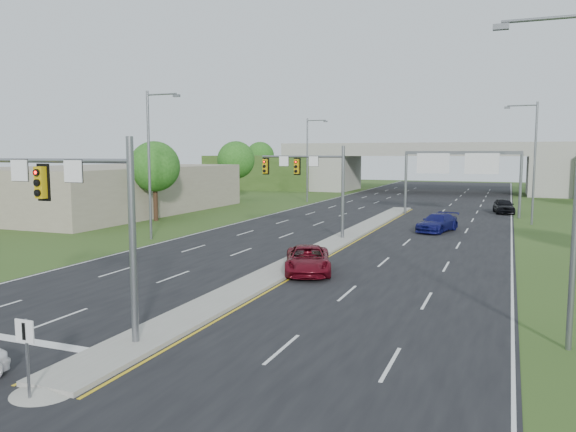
# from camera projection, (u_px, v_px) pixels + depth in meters

# --- Properties ---
(ground) EXTENTS (240.00, 240.00, 0.00)m
(ground) POSITION_uv_depth(u_px,v_px,m) (136.00, 346.00, 18.85)
(ground) COLOR #304B1A
(ground) RESTS_ON ground
(road) EXTENTS (24.00, 160.00, 0.02)m
(road) POSITION_uv_depth(u_px,v_px,m) (373.00, 224.00, 51.20)
(road) COLOR black
(road) RESTS_ON ground
(median) EXTENTS (2.00, 54.00, 0.16)m
(median) POSITION_uv_depth(u_px,v_px,m) (335.00, 242.00, 40.10)
(median) COLOR gray
(median) RESTS_ON road
(median_nose) EXTENTS (2.00, 2.00, 0.16)m
(median_nose) POSITION_uv_depth(u_px,v_px,m) (44.00, 390.00, 15.14)
(median_nose) COLOR gray
(median_nose) RESTS_ON road
(lane_markings) EXTENTS (23.72, 160.00, 0.01)m
(lane_markings) POSITION_uv_depth(u_px,v_px,m) (348.00, 232.00, 45.79)
(lane_markings) COLOR gold
(lane_markings) RESTS_ON road
(signal_mast_near) EXTENTS (6.62, 0.60, 7.00)m
(signal_mast_near) POSITION_uv_depth(u_px,v_px,m) (75.00, 204.00, 19.08)
(signal_mast_near) COLOR slate
(signal_mast_near) RESTS_ON ground
(signal_mast_far) EXTENTS (6.62, 0.60, 7.00)m
(signal_mast_far) POSITION_uv_depth(u_px,v_px,m) (314.00, 176.00, 42.19)
(signal_mast_far) COLOR slate
(signal_mast_far) RESTS_ON ground
(keep_right_sign) EXTENTS (0.60, 0.13, 2.20)m
(keep_right_sign) POSITION_uv_depth(u_px,v_px,m) (26.00, 345.00, 14.50)
(keep_right_sign) COLOR slate
(keep_right_sign) RESTS_ON ground
(sign_gantry) EXTENTS (11.58, 0.44, 6.67)m
(sign_gantry) POSITION_uv_depth(u_px,v_px,m) (460.00, 165.00, 57.34)
(sign_gantry) COLOR slate
(sign_gantry) RESTS_ON ground
(overpass) EXTENTS (80.00, 14.00, 8.10)m
(overpass) POSITION_uv_depth(u_px,v_px,m) (435.00, 171.00, 92.39)
(overpass) COLOR gray
(overpass) RESTS_ON ground
(lightpole_l_mid) EXTENTS (2.85, 0.25, 11.00)m
(lightpole_l_mid) POSITION_uv_depth(u_px,v_px,m) (151.00, 158.00, 41.51)
(lightpole_l_mid) COLOR slate
(lightpole_l_mid) RESTS_ON ground
(lightpole_l_far) EXTENTS (2.85, 0.25, 11.00)m
(lightpole_l_far) POSITION_uv_depth(u_px,v_px,m) (309.00, 156.00, 73.86)
(lightpole_l_far) COLOR slate
(lightpole_l_far) RESTS_ON ground
(lightpole_r_near) EXTENTS (2.85, 0.25, 11.00)m
(lightpole_r_near) POSITION_uv_depth(u_px,v_px,m) (572.00, 164.00, 17.93)
(lightpole_r_near) COLOR slate
(lightpole_r_near) RESTS_ON ground
(lightpole_r_far) EXTENTS (2.85, 0.25, 11.00)m
(lightpole_r_far) POSITION_uv_depth(u_px,v_px,m) (532.00, 157.00, 50.28)
(lightpole_r_far) COLOR slate
(lightpole_r_far) RESTS_ON ground
(tree_l_near) EXTENTS (4.80, 4.80, 7.60)m
(tree_l_near) POSITION_uv_depth(u_px,v_px,m) (155.00, 167.00, 53.30)
(tree_l_near) COLOR #382316
(tree_l_near) RESTS_ON ground
(tree_l_mid) EXTENTS (5.20, 5.20, 8.12)m
(tree_l_mid) POSITION_uv_depth(u_px,v_px,m) (236.00, 160.00, 77.83)
(tree_l_mid) COLOR #382316
(tree_l_mid) RESTS_ON ground
(tree_back_a) EXTENTS (6.00, 6.00, 8.85)m
(tree_back_a) POSITION_uv_depth(u_px,v_px,m) (260.00, 156.00, 118.95)
(tree_back_a) COLOR #382316
(tree_back_a) RESTS_ON ground
(tree_back_b) EXTENTS (5.60, 5.60, 8.32)m
(tree_back_b) POSITION_uv_depth(u_px,v_px,m) (323.00, 158.00, 113.88)
(tree_back_b) COLOR #382316
(tree_back_b) RESTS_ON ground
(commercial_building) EXTENTS (18.00, 30.00, 5.00)m
(commercial_building) POSITION_uv_depth(u_px,v_px,m) (106.00, 189.00, 61.87)
(commercial_building) COLOR gray
(commercial_building) RESTS_ON ground
(car_far_a) EXTENTS (3.97, 5.63, 1.43)m
(car_far_a) POSITION_uv_depth(u_px,v_px,m) (308.00, 260.00, 30.27)
(car_far_a) COLOR #5C0915
(car_far_a) RESTS_ON road
(car_far_b) EXTENTS (3.39, 5.48, 1.48)m
(car_far_b) POSITION_uv_depth(u_px,v_px,m) (437.00, 223.00, 46.18)
(car_far_b) COLOR #0D0F52
(car_far_b) RESTS_ON road
(car_far_c) EXTENTS (2.56, 4.92, 1.60)m
(car_far_c) POSITION_uv_depth(u_px,v_px,m) (504.00, 206.00, 60.35)
(car_far_c) COLOR black
(car_far_c) RESTS_ON road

